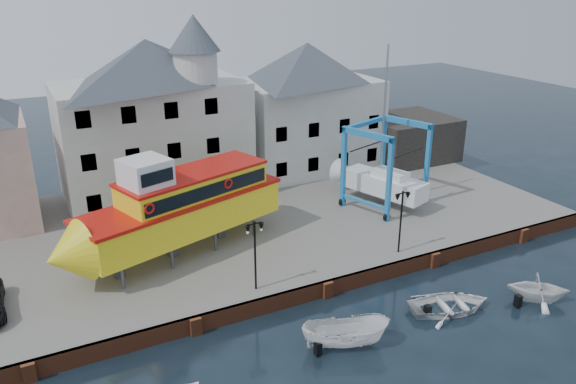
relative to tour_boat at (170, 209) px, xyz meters
name	(u,v)px	position (x,y,z in m)	size (l,w,h in m)	color
ground	(327,297)	(6.99, -7.27, -4.17)	(140.00, 140.00, 0.00)	black
hardstanding	(252,221)	(6.99, 3.73, -3.67)	(44.00, 22.00, 1.00)	slate
quay_wall	(326,289)	(6.99, -7.16, -3.67)	(44.00, 0.47, 1.00)	brown
building_white_main	(154,117)	(2.12, 11.12, 3.17)	(14.00, 8.30, 14.00)	#BBBCB6
building_white_right	(307,107)	(15.99, 11.73, 2.42)	(12.00, 8.00, 11.20)	#BBBCB6
shed_dark	(407,137)	(25.99, 9.73, -1.17)	(8.00, 7.00, 4.00)	black
lamp_post_left	(255,238)	(2.99, -6.07, 0.00)	(1.12, 0.32, 4.20)	black
lamp_post_right	(402,206)	(12.99, -6.07, 0.00)	(1.12, 0.32, 4.20)	black
tour_boat	(170,209)	(0.00, 0.00, 0.00)	(15.83, 8.30, 6.73)	#59595E
travel_lift	(377,177)	(16.71, 1.68, -1.15)	(6.73, 8.22, 12.07)	blue
motorboat_a	(345,346)	(5.41, -11.70, -4.17)	(1.68, 4.46, 1.72)	white
motorboat_b	(449,310)	(12.40, -11.59, -4.17)	(3.34, 4.67, 0.97)	white
motorboat_c	(537,300)	(17.66, -13.10, -4.17)	(2.98, 3.45, 1.82)	white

